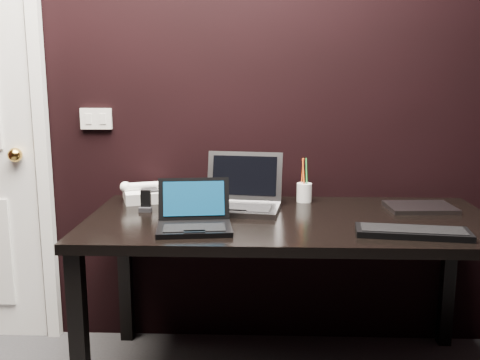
{
  "coord_description": "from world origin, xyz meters",
  "views": [
    {
      "loc": [
        0.17,
        -0.77,
        1.32
      ],
      "look_at": [
        0.09,
        1.35,
        0.91
      ],
      "focal_mm": 40.0,
      "sensor_mm": 36.0,
      "label": 1
    }
  ],
  "objects_px": {
    "desk_phone": "(144,193)",
    "mobile_phone": "(146,203)",
    "silver_laptop": "(240,199)",
    "closed_laptop": "(420,207)",
    "ext_keyboard": "(413,232)",
    "netbook": "(194,220)",
    "pen_cup": "(304,192)",
    "desk": "(290,235)"
  },
  "relations": [
    {
      "from": "ext_keyboard",
      "to": "pen_cup",
      "type": "bearing_deg",
      "value": 123.91
    },
    {
      "from": "netbook",
      "to": "ext_keyboard",
      "type": "xyz_separation_m",
      "value": [
        0.82,
        -0.06,
        -0.02
      ]
    },
    {
      "from": "mobile_phone",
      "to": "silver_laptop",
      "type": "bearing_deg",
      "value": 6.79
    },
    {
      "from": "netbook",
      "to": "pen_cup",
      "type": "distance_m",
      "value": 0.66
    },
    {
      "from": "ext_keyboard",
      "to": "desk_phone",
      "type": "distance_m",
      "value": 1.22
    },
    {
      "from": "silver_laptop",
      "to": "closed_laptop",
      "type": "xyz_separation_m",
      "value": [
        0.8,
        0.02,
        -0.04
      ]
    },
    {
      "from": "netbook",
      "to": "closed_laptop",
      "type": "bearing_deg",
      "value": 19.51
    },
    {
      "from": "ext_keyboard",
      "to": "mobile_phone",
      "type": "distance_m",
      "value": 1.12
    },
    {
      "from": "netbook",
      "to": "ext_keyboard",
      "type": "distance_m",
      "value": 0.82
    },
    {
      "from": "closed_laptop",
      "to": "mobile_phone",
      "type": "xyz_separation_m",
      "value": [
        -1.21,
        -0.07,
        0.02
      ]
    },
    {
      "from": "ext_keyboard",
      "to": "silver_laptop",
      "type": "bearing_deg",
      "value": 149.89
    },
    {
      "from": "desk",
      "to": "ext_keyboard",
      "type": "height_order",
      "value": "ext_keyboard"
    },
    {
      "from": "pen_cup",
      "to": "netbook",
      "type": "bearing_deg",
      "value": -134.19
    },
    {
      "from": "netbook",
      "to": "pen_cup",
      "type": "xyz_separation_m",
      "value": [
        0.46,
        0.48,
        0.01
      ]
    },
    {
      "from": "closed_laptop",
      "to": "pen_cup",
      "type": "height_order",
      "value": "pen_cup"
    },
    {
      "from": "silver_laptop",
      "to": "pen_cup",
      "type": "bearing_deg",
      "value": 27.56
    },
    {
      "from": "silver_laptop",
      "to": "pen_cup",
      "type": "xyz_separation_m",
      "value": [
        0.29,
        0.15,
        0.0
      ]
    },
    {
      "from": "silver_laptop",
      "to": "ext_keyboard",
      "type": "xyz_separation_m",
      "value": [
        0.65,
        -0.38,
        -0.03
      ]
    },
    {
      "from": "netbook",
      "to": "silver_laptop",
      "type": "height_order",
      "value": "silver_laptop"
    },
    {
      "from": "netbook",
      "to": "mobile_phone",
      "type": "bearing_deg",
      "value": 132.1
    },
    {
      "from": "closed_laptop",
      "to": "mobile_phone",
      "type": "distance_m",
      "value": 1.21
    },
    {
      "from": "ext_keyboard",
      "to": "closed_laptop",
      "type": "bearing_deg",
      "value": 70.16
    },
    {
      "from": "desk",
      "to": "pen_cup",
      "type": "bearing_deg",
      "value": 74.57
    },
    {
      "from": "silver_laptop",
      "to": "desk",
      "type": "bearing_deg",
      "value": -32.66
    },
    {
      "from": "netbook",
      "to": "silver_laptop",
      "type": "xyz_separation_m",
      "value": [
        0.17,
        0.32,
        0.01
      ]
    },
    {
      "from": "pen_cup",
      "to": "desk_phone",
      "type": "bearing_deg",
      "value": -178.29
    },
    {
      "from": "desk",
      "to": "silver_laptop",
      "type": "distance_m",
      "value": 0.28
    },
    {
      "from": "netbook",
      "to": "mobile_phone",
      "type": "xyz_separation_m",
      "value": [
        -0.25,
        0.27,
        -0.0
      ]
    },
    {
      "from": "ext_keyboard",
      "to": "netbook",
      "type": "bearing_deg",
      "value": 176.01
    },
    {
      "from": "desk_phone",
      "to": "closed_laptop",
      "type": "bearing_deg",
      "value": -5.07
    },
    {
      "from": "desk_phone",
      "to": "mobile_phone",
      "type": "distance_m",
      "value": 0.19
    },
    {
      "from": "silver_laptop",
      "to": "netbook",
      "type": "bearing_deg",
      "value": -117.5
    },
    {
      "from": "desk",
      "to": "desk_phone",
      "type": "relative_size",
      "value": 7.29
    },
    {
      "from": "desk",
      "to": "ext_keyboard",
      "type": "relative_size",
      "value": 3.98
    },
    {
      "from": "desk",
      "to": "desk_phone",
      "type": "xyz_separation_m",
      "value": [
        -0.67,
        0.27,
        0.12
      ]
    },
    {
      "from": "desk",
      "to": "mobile_phone",
      "type": "relative_size",
      "value": 18.55
    },
    {
      "from": "mobile_phone",
      "to": "pen_cup",
      "type": "relative_size",
      "value": 0.44
    },
    {
      "from": "closed_laptop",
      "to": "desk_phone",
      "type": "bearing_deg",
      "value": 174.93
    },
    {
      "from": "silver_laptop",
      "to": "pen_cup",
      "type": "height_order",
      "value": "silver_laptop"
    },
    {
      "from": "desk_phone",
      "to": "mobile_phone",
      "type": "xyz_separation_m",
      "value": [
        0.04,
        -0.18,
        -0.01
      ]
    },
    {
      "from": "closed_laptop",
      "to": "silver_laptop",
      "type": "bearing_deg",
      "value": -178.56
    },
    {
      "from": "silver_laptop",
      "to": "closed_laptop",
      "type": "height_order",
      "value": "silver_laptop"
    }
  ]
}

